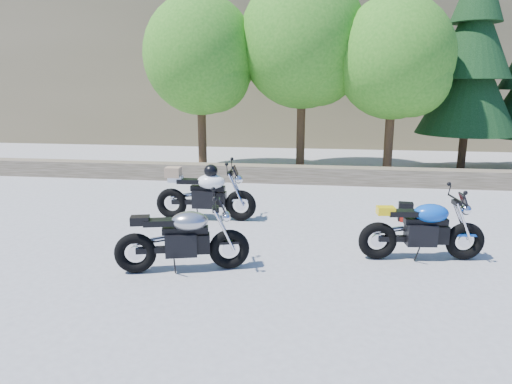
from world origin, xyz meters
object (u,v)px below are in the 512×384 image
silver_bike (183,240)px  blue_bike (423,230)px  white_bike (205,193)px  backpack (405,212)px

silver_bike → blue_bike: 3.92m
white_bike → blue_bike: white_bike is taller
silver_bike → backpack: 5.11m
silver_bike → backpack: (3.92, 3.26, -0.32)m
silver_bike → blue_bike: silver_bike is taller
blue_bike → backpack: blue_bike is taller
white_bike → backpack: 4.32m
white_bike → silver_bike: bearing=-84.4°
blue_bike → backpack: size_ratio=5.20×
blue_bike → backpack: (0.13, 2.25, -0.32)m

